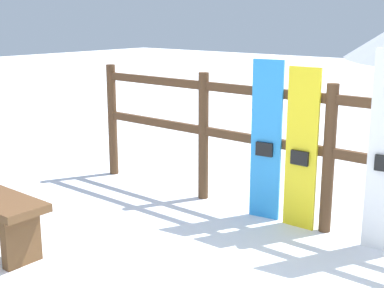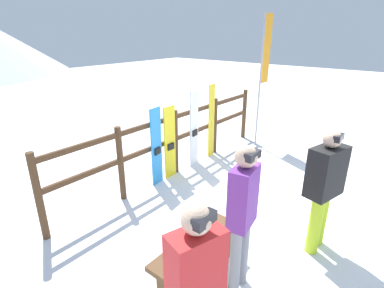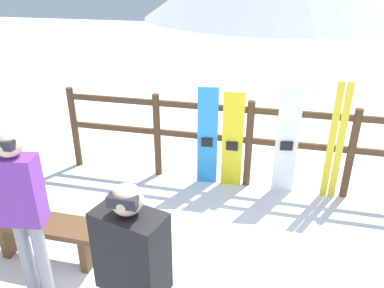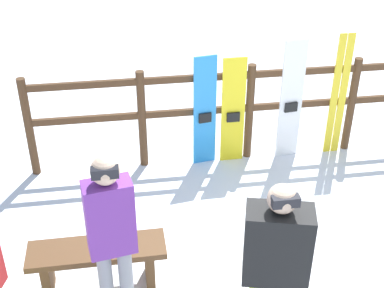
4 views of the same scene
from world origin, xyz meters
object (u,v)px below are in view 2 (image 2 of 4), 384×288
snowboard_blue (156,147)px  ski_pair_yellow (211,121)px  person_black (324,184)px  person_red (196,286)px  snowboard_white (194,129)px  rental_flag (264,64)px  bench (197,251)px  person_purple (243,209)px  snowboard_yellow (170,143)px

snowboard_blue → ski_pair_yellow: size_ratio=0.89×
person_black → person_red: (-2.18, 0.24, 0.02)m
person_black → snowboard_white: 3.00m
snowboard_white → rental_flag: size_ratio=0.52×
bench → snowboard_blue: (1.30, 1.93, 0.37)m
person_purple → ski_pair_yellow: person_purple is taller
person_purple → snowboard_yellow: (1.49, 2.38, -0.30)m
snowboard_yellow → ski_pair_yellow: 1.33m
snowboard_yellow → ski_pair_yellow: size_ratio=0.86×
person_black → ski_pair_yellow: person_black is taller
person_black → person_red: bearing=173.7°
person_purple → ski_pair_yellow: size_ratio=1.04×
snowboard_yellow → bench: bearing=-130.5°
person_red → bench: bearing=37.6°
bench → snowboard_white: size_ratio=0.79×
snowboard_blue → person_purple: bearing=-115.7°
person_purple → person_red: 1.02m
ski_pair_yellow → snowboard_blue: bearing=-179.9°
snowboard_blue → snowboard_white: 1.07m
person_purple → rental_flag: 4.66m
person_red → person_purple: bearing=11.5°
person_purple → person_black: bearing=-20.6°
snowboard_blue → snowboard_yellow: snowboard_blue is taller
person_black → ski_pair_yellow: 3.26m
person_purple → snowboard_blue: bearing=64.3°
person_purple → person_black: person_purple is taller
person_black → person_purple: bearing=159.4°
person_purple → ski_pair_yellow: 3.69m
person_black → snowboard_yellow: bearing=83.6°
bench → person_purple: bearing=-70.1°
ski_pair_yellow → rental_flag: (1.34, -0.47, 1.13)m
snowboard_yellow → ski_pair_yellow: bearing=0.2°
person_red → snowboard_blue: person_red is taller
bench → ski_pair_yellow: size_ratio=0.77×
snowboard_blue → snowboard_white: (1.06, 0.00, 0.07)m
bench → ski_pair_yellow: (2.97, 1.94, 0.47)m
person_purple → person_red: (-1.00, -0.20, -0.05)m
person_purple → snowboard_blue: size_ratio=1.17×
snowboard_yellow → snowboard_white: 0.72m
person_black → person_red: size_ratio=1.00×
person_black → snowboard_yellow: size_ratio=1.16×
person_purple → ski_pair_yellow: (2.81, 2.38, -0.19)m
ski_pair_yellow → person_red: bearing=-145.9°
bench → snowboard_white: bearing=39.2°
person_purple → ski_pair_yellow: bearing=40.2°
person_black → rental_flag: size_ratio=0.53×
snowboard_blue → rental_flag: size_ratio=0.47×
snowboard_yellow → snowboard_white: bearing=0.0°
snowboard_white → person_red: bearing=-141.2°
person_black → snowboard_blue: bearing=90.7°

